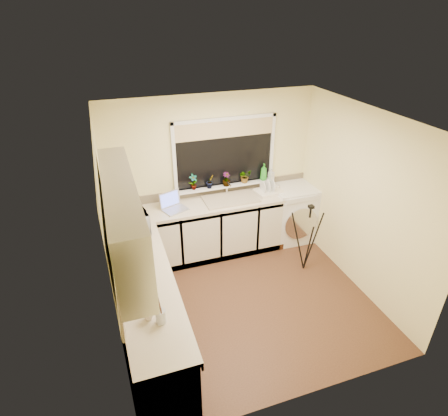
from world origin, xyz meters
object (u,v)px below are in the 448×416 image
washing_machine (291,213)px  microwave (131,220)px  cup_left (148,315)px  glass_jug (161,316)px  kettle (140,237)px  plant_b (210,181)px  dish_rack (268,192)px  plant_d (245,176)px  tripod (307,238)px  laptop (173,205)px  cup_back (276,187)px  steel_jar (136,277)px  plant_a (193,182)px  soap_bottle_clear (271,174)px  plant_c (226,179)px  soap_bottle_green (264,172)px

washing_machine → microwave: size_ratio=1.74×
cup_left → glass_jug: bearing=-37.0°
kettle → plant_b: size_ratio=1.07×
dish_rack → microwave: 2.20m
plant_d → glass_jug: bearing=-126.8°
microwave → plant_b: bearing=-77.6°
tripod → cup_left: bearing=-164.4°
laptop → kettle: bearing=-146.9°
cup_back → dish_rack: bearing=-153.2°
steel_jar → cup_back: size_ratio=1.06×
cup_back → washing_machine: bearing=-15.7°
kettle → glass_jug: size_ratio=1.63×
washing_machine → dish_rack: 0.64m
dish_rack → cup_left: 3.00m
washing_machine → tripod: size_ratio=0.88×
microwave → cup_back: 2.39m
glass_jug → washing_machine: bearing=40.5°
dish_rack → glass_jug: bearing=-141.7°
plant_a → tripod: bearing=-37.5°
laptop → soap_bottle_clear: soap_bottle_clear is taller
laptop → glass_jug: size_ratio=2.91×
plant_a → plant_b: size_ratio=1.16×
cup_back → cup_left: size_ratio=1.01×
cup_left → steel_jar: bearing=94.0°
kettle → glass_jug: kettle is taller
tripod → cup_back: 1.02m
kettle → microwave: microwave is taller
steel_jar → microwave: (0.07, 1.06, 0.09)m
microwave → cup_left: bearing=165.8°
tripod → plant_c: plant_c is taller
laptop → dish_rack: 1.52m
cup_left → tripod: bearing=26.4°
plant_c → cup_left: 2.74m
dish_rack → steel_jar: (-2.23, -1.47, 0.03)m
kettle → cup_left: (-0.10, -1.27, -0.06)m
laptop → soap_bottle_green: 1.55m
steel_jar → plant_d: plant_d is taller
washing_machine → plant_b: size_ratio=4.39×
steel_jar → cup_back: steel_jar is taller
cup_left → plant_d: bearing=50.6°
tripod → plant_b: 1.67m
microwave → plant_c: plant_c is taller
plant_a → steel_jar: bearing=-122.6°
plant_b → soap_bottle_green: size_ratio=0.79×
plant_b → cup_back: (1.07, -0.11, -0.21)m
washing_machine → plant_d: plant_d is taller
laptop → cup_left: size_ratio=3.82×
laptop → plant_a: bearing=9.5°
cup_back → kettle: bearing=-158.8°
microwave → plant_c: size_ratio=2.49×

